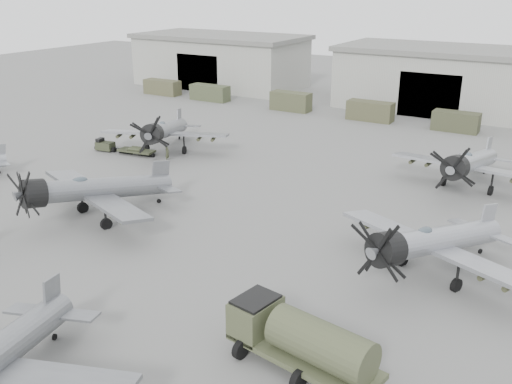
% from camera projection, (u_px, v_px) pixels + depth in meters
% --- Properties ---
extents(ground, '(220.00, 220.00, 0.00)m').
position_uv_depth(ground, '(161.00, 309.00, 32.30)').
color(ground, slate).
rests_on(ground, ground).
extents(hangar_left, '(29.00, 14.80, 8.70)m').
position_uv_depth(hangar_left, '(221.00, 60.00, 98.84)').
color(hangar_left, '#A3A49A').
rests_on(hangar_left, ground).
extents(hangar_center, '(29.00, 14.80, 8.70)m').
position_uv_depth(hangar_center, '(443.00, 78.00, 80.54)').
color(hangar_center, '#A3A49A').
rests_on(hangar_center, ground).
extents(support_truck_0, '(6.21, 2.20, 2.34)m').
position_uv_depth(support_truck_0, '(162.00, 87.00, 91.95)').
color(support_truck_0, '#4B4A31').
rests_on(support_truck_0, ground).
extents(support_truck_1, '(6.25, 2.20, 2.36)m').
position_uv_depth(support_truck_1, '(210.00, 93.00, 87.43)').
color(support_truck_1, '#41482F').
rests_on(support_truck_1, ground).
extents(support_truck_2, '(5.75, 2.20, 2.62)m').
position_uv_depth(support_truck_2, '(291.00, 101.00, 80.63)').
color(support_truck_2, '#44472E').
rests_on(support_truck_2, ground).
extents(support_truck_3, '(6.04, 2.20, 2.53)m').
position_uv_depth(support_truck_3, '(370.00, 111.00, 74.97)').
color(support_truck_3, '#46462E').
rests_on(support_truck_3, ground).
extents(support_truck_4, '(5.53, 2.20, 2.39)m').
position_uv_depth(support_truck_4, '(456.00, 122.00, 69.69)').
color(support_truck_4, '#3B3E28').
rests_on(support_truck_4, ground).
extents(aircraft_mid_1, '(13.80, 12.43, 5.55)m').
position_uv_depth(aircraft_mid_1, '(89.00, 190.00, 43.21)').
color(aircraft_mid_1, gray).
rests_on(aircraft_mid_1, ground).
extents(aircraft_mid_2, '(13.34, 12.07, 5.43)m').
position_uv_depth(aircraft_mid_2, '(430.00, 242.00, 34.79)').
color(aircraft_mid_2, '#9D9FA6').
rests_on(aircraft_mid_2, ground).
extents(aircraft_far_0, '(13.38, 12.11, 5.45)m').
position_uv_depth(aircraft_far_0, '(164.00, 131.00, 60.30)').
color(aircraft_far_0, gray).
rests_on(aircraft_far_0, ground).
extents(aircraft_far_1, '(13.68, 12.31, 5.45)m').
position_uv_depth(aircraft_far_1, '(469.00, 164.00, 49.56)').
color(aircraft_far_1, '#A0A3A9').
rests_on(aircraft_far_1, ground).
extents(fuel_tanker, '(8.00, 3.77, 2.97)m').
position_uv_depth(fuel_tanker, '(302.00, 338.00, 26.77)').
color(fuel_tanker, '#444930').
rests_on(fuel_tanker, ground).
extents(tug_trailer, '(7.05, 2.31, 1.40)m').
position_uv_depth(tug_trailer, '(117.00, 148.00, 61.29)').
color(tug_trailer, '#333925').
rests_on(tug_trailer, ground).
extents(ground_crew, '(0.49, 0.66, 1.66)m').
position_uv_depth(ground_crew, '(167.00, 153.00, 58.25)').
color(ground_crew, '#43482F').
rests_on(ground_crew, ground).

